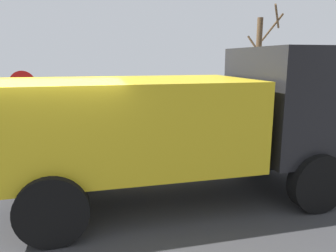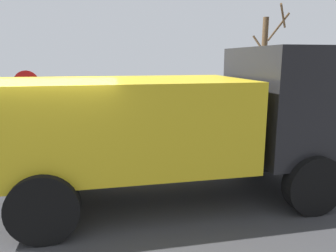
{
  "view_description": "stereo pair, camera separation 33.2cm",
  "coord_description": "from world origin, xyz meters",
  "px_view_note": "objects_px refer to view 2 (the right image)",
  "views": [
    {
      "loc": [
        0.83,
        -5.75,
        2.78
      ],
      "look_at": [
        2.61,
        2.63,
        0.99
      ],
      "focal_mm": 34.64,
      "sensor_mm": 36.0,
      "label": 1
    },
    {
      "loc": [
        1.16,
        -5.81,
        2.78
      ],
      "look_at": [
        2.61,
        2.63,
        0.99
      ],
      "focal_mm": 34.64,
      "sensor_mm": 36.0,
      "label": 2
    }
  ],
  "objects_px": {
    "dump_truck_yellow": "(183,119)",
    "loose_tire": "(109,118)",
    "stop_sign": "(28,93)",
    "bare_tree": "(264,67)",
    "fire_hydrant": "(104,125)"
  },
  "relations": [
    {
      "from": "dump_truck_yellow",
      "to": "loose_tire",
      "type": "bearing_deg",
      "value": 107.71
    },
    {
      "from": "stop_sign",
      "to": "dump_truck_yellow",
      "type": "xyz_separation_m",
      "value": [
        3.92,
        -4.35,
        -0.12
      ]
    },
    {
      "from": "loose_tire",
      "to": "dump_truck_yellow",
      "type": "distance_m",
      "value": 5.03
    },
    {
      "from": "stop_sign",
      "to": "dump_truck_yellow",
      "type": "height_order",
      "value": "dump_truck_yellow"
    },
    {
      "from": "stop_sign",
      "to": "bare_tree",
      "type": "bearing_deg",
      "value": 12.13
    },
    {
      "from": "loose_tire",
      "to": "dump_truck_yellow",
      "type": "xyz_separation_m",
      "value": [
        1.51,
        -4.73,
        0.8
      ]
    },
    {
      "from": "fire_hydrant",
      "to": "loose_tire",
      "type": "bearing_deg",
      "value": -52.89
    },
    {
      "from": "fire_hydrant",
      "to": "bare_tree",
      "type": "xyz_separation_m",
      "value": [
        6.34,
        1.26,
        1.88
      ]
    },
    {
      "from": "dump_truck_yellow",
      "to": "bare_tree",
      "type": "bearing_deg",
      "value": 52.97
    },
    {
      "from": "stop_sign",
      "to": "loose_tire",
      "type": "bearing_deg",
      "value": 8.87
    },
    {
      "from": "dump_truck_yellow",
      "to": "bare_tree",
      "type": "relative_size",
      "value": 1.54
    },
    {
      "from": "loose_tire",
      "to": "fire_hydrant",
      "type": "bearing_deg",
      "value": 127.11
    },
    {
      "from": "fire_hydrant",
      "to": "dump_truck_yellow",
      "type": "bearing_deg",
      "value": -71.33
    },
    {
      "from": "loose_tire",
      "to": "stop_sign",
      "type": "distance_m",
      "value": 2.61
    },
    {
      "from": "fire_hydrant",
      "to": "stop_sign",
      "type": "height_order",
      "value": "stop_sign"
    }
  ]
}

